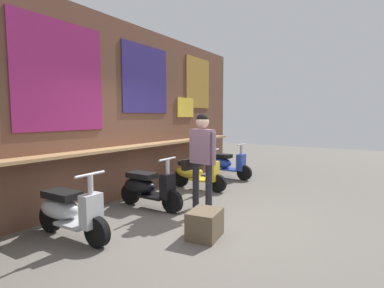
# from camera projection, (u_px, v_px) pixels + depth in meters

# --- Properties ---
(ground_plane) EXTENTS (25.94, 25.94, 0.00)m
(ground_plane) POSITION_uv_depth(u_px,v_px,m) (196.00, 219.00, 4.86)
(ground_plane) COLOR #605B54
(market_stall_facade) EXTENTS (9.27, 0.61, 3.60)m
(market_stall_facade) POSITION_uv_depth(u_px,v_px,m) (110.00, 111.00, 5.79)
(market_stall_facade) COLOR brown
(market_stall_facade) RESTS_ON ground_plane
(scooter_silver) EXTENTS (0.46, 1.40, 0.97)m
(scooter_silver) POSITION_uv_depth(u_px,v_px,m) (68.00, 211.00, 4.07)
(scooter_silver) COLOR #B2B5BA
(scooter_silver) RESTS_ON ground_plane
(scooter_black) EXTENTS (0.46, 1.40, 0.97)m
(scooter_black) POSITION_uv_depth(u_px,v_px,m) (147.00, 187.00, 5.42)
(scooter_black) COLOR black
(scooter_black) RESTS_ON ground_plane
(scooter_yellow) EXTENTS (0.46, 1.40, 0.97)m
(scooter_yellow) POSITION_uv_depth(u_px,v_px,m) (195.00, 173.00, 6.81)
(scooter_yellow) COLOR gold
(scooter_yellow) RESTS_ON ground_plane
(scooter_blue) EXTENTS (0.46, 1.40, 0.97)m
(scooter_blue) POSITION_uv_depth(u_px,v_px,m) (225.00, 164.00, 8.09)
(scooter_blue) COLOR #233D9E
(scooter_blue) RESTS_ON ground_plane
(shopper_with_handbag) EXTENTS (0.30, 0.69, 1.75)m
(shopper_with_handbag) POSITION_uv_depth(u_px,v_px,m) (202.00, 151.00, 5.20)
(shopper_with_handbag) COLOR #232328
(shopper_with_handbag) RESTS_ON ground_plane
(merchandise_crate) EXTENTS (0.56, 0.48, 0.39)m
(merchandise_crate) POSITION_uv_depth(u_px,v_px,m) (205.00, 224.00, 4.10)
(merchandise_crate) COLOR brown
(merchandise_crate) RESTS_ON ground_plane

